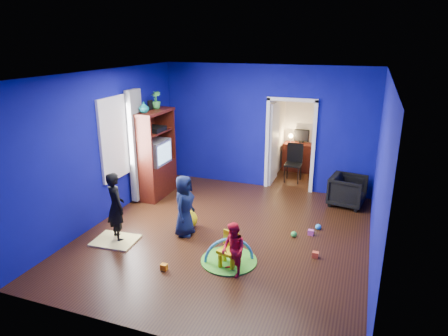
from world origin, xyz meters
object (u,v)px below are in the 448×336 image
(armchair, at_px, (348,191))
(kid_chair, at_px, (228,252))
(toddler_red, at_px, (233,250))
(play_mat, at_px, (229,260))
(study_desk, at_px, (300,157))
(child_black, at_px, (116,207))
(child_navy, at_px, (184,206))
(folding_chair, at_px, (293,164))
(vase, at_px, (144,107))
(tv_armoire, at_px, (154,154))
(crt_tv, at_px, (155,152))
(hopper_ball, at_px, (188,219))

(armchair, height_order, kid_chair, armchair)
(toddler_red, distance_m, play_mat, 0.57)
(play_mat, xyz_separation_m, study_desk, (0.24, 5.10, 0.36))
(child_black, xyz_separation_m, play_mat, (2.12, -0.04, -0.62))
(armchair, xyz_separation_m, child_navy, (-2.70, -2.43, 0.24))
(child_black, distance_m, play_mat, 2.21)
(play_mat, height_order, folding_chair, folding_chair)
(vase, xyz_separation_m, tv_armoire, (0.00, 0.30, -1.09))
(armchair, height_order, toddler_red, toddler_red)
(toddler_red, height_order, tv_armoire, tv_armoire)
(child_navy, distance_m, vase, 2.46)
(armchair, bearing_deg, child_navy, 141.54)
(child_navy, height_order, tv_armoire, tv_armoire)
(crt_tv, distance_m, study_desk, 4.08)
(play_mat, distance_m, study_desk, 5.12)
(crt_tv, xyz_separation_m, play_mat, (2.52, -2.18, -1.01))
(vase, xyz_separation_m, kid_chair, (2.60, -2.01, -1.82))
(play_mat, distance_m, folding_chair, 4.17)
(toddler_red, height_order, folding_chair, folding_chair)
(toddler_red, relative_size, tv_armoire, 0.43)
(toddler_red, relative_size, folding_chair, 0.93)
(hopper_ball, relative_size, play_mat, 0.39)
(study_desk, bearing_deg, child_navy, -106.32)
(kid_chair, bearing_deg, folding_chair, 103.22)
(toddler_red, xyz_separation_m, folding_chair, (0.05, 4.48, 0.03))
(child_navy, bearing_deg, crt_tv, 39.90)
(child_black, height_order, folding_chair, child_black)
(folding_chair, bearing_deg, vase, -141.02)
(toddler_red, bearing_deg, study_desk, 131.53)
(armchair, height_order, crt_tv, crt_tv)
(child_navy, bearing_deg, armchair, -50.92)
(child_navy, xyz_separation_m, tv_armoire, (-1.49, 1.56, 0.41))
(toddler_red, height_order, crt_tv, crt_tv)
(armchair, bearing_deg, toddler_red, 166.47)
(crt_tv, xyz_separation_m, study_desk, (2.76, 2.93, -0.65))
(kid_chair, relative_size, study_desk, 0.57)
(toddler_red, bearing_deg, tv_armoire, 179.64)
(child_navy, bearing_deg, hopper_ball, 8.44)
(child_navy, distance_m, crt_tv, 2.18)
(study_desk, bearing_deg, play_mat, -92.72)
(armchair, xyz_separation_m, hopper_ball, (-2.75, -2.18, -0.15))
(vase, xyz_separation_m, play_mat, (2.56, -1.88, -2.06))
(armchair, height_order, child_navy, child_navy)
(child_black, bearing_deg, study_desk, -78.30)
(child_navy, bearing_deg, study_desk, -19.19)
(toddler_red, xyz_separation_m, play_mat, (-0.19, 0.34, -0.41))
(hopper_ball, bearing_deg, play_mat, -37.50)
(vase, bearing_deg, study_desk, 49.04)
(kid_chair, height_order, play_mat, kid_chair)
(play_mat, bearing_deg, child_black, 179.05)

